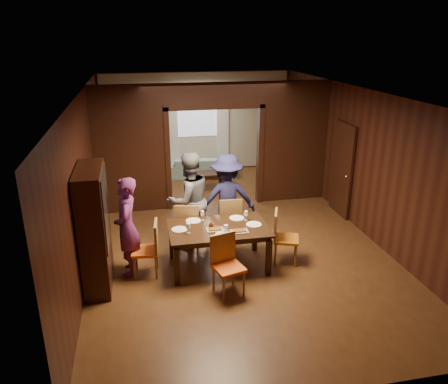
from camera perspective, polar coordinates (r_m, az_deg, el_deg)
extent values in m
plane|color=#4F2B16|center=(9.21, 0.65, -5.21)|extent=(9.00, 9.00, 0.00)
cube|color=silver|center=(8.38, 0.73, 12.99)|extent=(5.50, 9.00, 0.02)
cube|color=black|center=(12.99, -3.56, 9.09)|extent=(5.50, 0.02, 2.90)
cube|color=black|center=(8.56, -17.62, 2.23)|extent=(0.02, 9.00, 2.90)
cube|color=black|center=(9.63, 16.95, 4.26)|extent=(0.02, 9.00, 2.90)
cube|color=black|center=(10.11, -12.03, 3.97)|extent=(1.65, 0.15, 2.40)
cube|color=black|center=(10.76, 8.97, 5.15)|extent=(1.65, 0.15, 2.40)
cube|color=black|center=(9.97, -1.27, 12.71)|extent=(5.50, 0.15, 0.50)
cube|color=beige|center=(12.96, -3.54, 9.06)|extent=(5.40, 0.04, 2.85)
imported|color=#63225E|center=(7.55, -12.57, -4.47)|extent=(0.45, 0.66, 1.73)
imported|color=#55555C|center=(8.33, -4.59, -1.09)|extent=(1.11, 0.99, 1.87)
imported|color=#1B1A42|center=(8.54, 0.39, -0.85)|extent=(1.16, 0.68, 1.77)
imported|color=#98C6C8|center=(12.65, -2.99, 3.37)|extent=(2.06, 0.99, 0.58)
imported|color=black|center=(7.74, -0.41, -3.86)|extent=(0.30, 0.30, 0.07)
cube|color=black|center=(7.78, -0.73, -7.16)|extent=(1.73, 1.08, 0.76)
cube|color=black|center=(11.77, -1.81, 1.62)|extent=(0.80, 0.50, 0.40)
cube|color=black|center=(7.30, -16.57, -4.58)|extent=(0.40, 1.20, 2.00)
cube|color=black|center=(10.14, 15.17, 2.86)|extent=(0.06, 0.90, 2.10)
cube|color=silver|center=(12.89, -3.54, 10.13)|extent=(1.20, 0.03, 1.30)
cube|color=white|center=(12.85, -6.82, 7.95)|extent=(0.35, 0.06, 2.40)
cube|color=white|center=(13.06, -0.18, 8.29)|extent=(0.35, 0.06, 2.40)
cylinder|color=silver|center=(7.55, -5.84, -4.88)|extent=(0.27, 0.27, 0.01)
cylinder|color=white|center=(7.87, -4.01, -3.76)|extent=(0.27, 0.27, 0.01)
cylinder|color=white|center=(7.96, 1.68, -3.41)|extent=(0.27, 0.27, 0.01)
cylinder|color=white|center=(7.72, 3.92, -4.24)|extent=(0.27, 0.27, 0.01)
cylinder|color=silver|center=(7.33, -0.08, -5.56)|extent=(0.27, 0.27, 0.01)
cube|color=gray|center=(7.49, -1.18, -4.88)|extent=(0.30, 0.20, 0.04)
cube|color=gray|center=(7.43, 2.03, -5.10)|extent=(0.30, 0.20, 0.04)
cylinder|color=silver|center=(7.38, 0.27, -4.84)|extent=(0.07, 0.07, 0.14)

